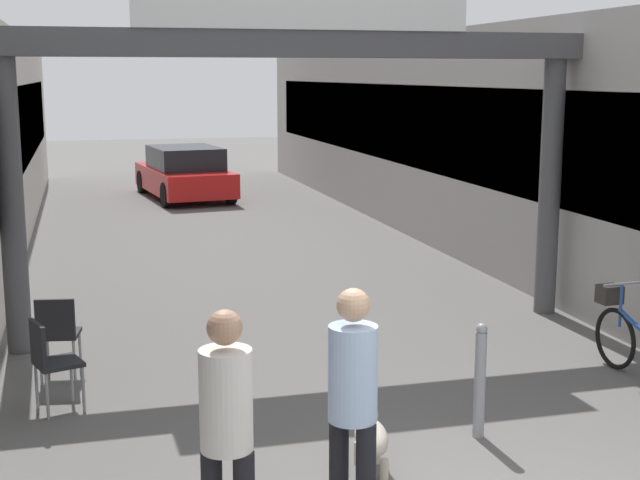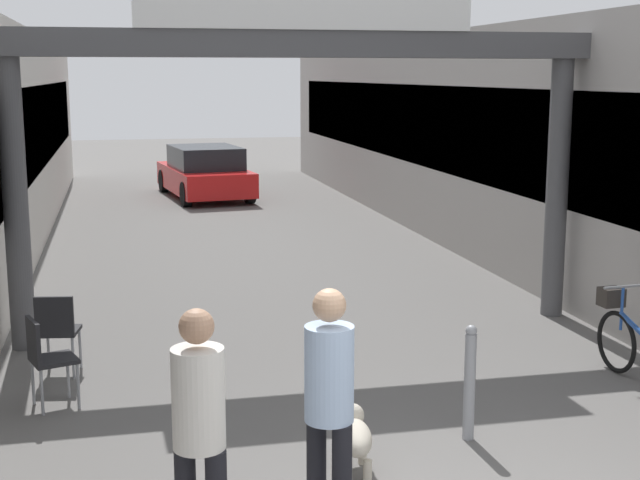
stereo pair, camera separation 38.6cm
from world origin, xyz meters
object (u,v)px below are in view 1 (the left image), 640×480
bollard_post_metal (480,380)px  cafe_chair_black_nearer (50,357)px  pedestrian_with_dog (353,394)px  dog_on_leash (370,435)px  bicycle_blue_second (640,340)px  cafe_chair_black_farther (58,330)px  pedestrian_companion (226,422)px  parked_car_red (185,173)px

bollard_post_metal → cafe_chair_black_nearer: (-3.65, 1.58, 0.01)m
pedestrian_with_dog → dog_on_leash: 1.20m
bicycle_blue_second → cafe_chair_black_farther: (-5.83, 1.57, 0.10)m
cafe_chair_black_nearer → pedestrian_with_dog: bearing=-53.6°
pedestrian_companion → cafe_chair_black_nearer: 3.32m
cafe_chair_black_nearer → parked_car_red: bearing=78.7°
dog_on_leash → cafe_chair_black_nearer: size_ratio=0.77×
bicycle_blue_second → bollard_post_metal: bollard_post_metal is taller
dog_on_leash → cafe_chair_black_nearer: bearing=142.0°
pedestrian_companion → cafe_chair_black_nearer: pedestrian_companion is taller
dog_on_leash → cafe_chair_black_nearer: cafe_chair_black_nearer is taller
pedestrian_companion → cafe_chair_black_farther: size_ratio=1.93×
pedestrian_with_dog → cafe_chair_black_nearer: (-2.10, 2.84, -0.46)m
pedestrian_with_dog → dog_on_leash: pedestrian_with_dog is taller
pedestrian_companion → dog_on_leash: (1.33, 1.11, -0.68)m
cafe_chair_black_nearer → bollard_post_metal: bearing=-23.4°
pedestrian_with_dog → bollard_post_metal: size_ratio=1.68×
bollard_post_metal → parked_car_red: 16.07m
pedestrian_companion → cafe_chair_black_farther: 4.19m
bicycle_blue_second → bollard_post_metal: bearing=-157.4°
pedestrian_companion → bollard_post_metal: bearing=31.3°
pedestrian_with_dog → parked_car_red: bearing=87.4°
pedestrian_with_dog → bicycle_blue_second: bearing=30.1°
bicycle_blue_second → dog_on_leash: bearing=-158.6°
dog_on_leash → cafe_chair_black_nearer: (-2.51, 1.97, 0.24)m
bicycle_blue_second → bollard_post_metal: 2.43m
dog_on_leash → bollard_post_metal: size_ratio=0.66×
bollard_post_metal → cafe_chair_black_farther: bollard_post_metal is taller
pedestrian_with_dog → bicycle_blue_second: pedestrian_with_dog is taller
cafe_chair_black_nearer → parked_car_red: size_ratio=0.21×
pedestrian_companion → dog_on_leash: pedestrian_companion is taller
pedestrian_with_dog → cafe_chair_black_nearer: size_ratio=1.96×
dog_on_leash → bicycle_blue_second: 3.63m
cafe_chair_black_nearer → cafe_chair_black_farther: size_ratio=1.00×
bicycle_blue_second → bollard_post_metal: size_ratio=1.63×
bicycle_blue_second → cafe_chair_black_nearer: size_ratio=1.90×
bollard_post_metal → cafe_chair_black_farther: bearing=145.1°
dog_on_leash → bicycle_blue_second: bearing=21.4°
bollard_post_metal → parked_car_red: bearing=92.7°
pedestrian_with_dog → dog_on_leash: bearing=64.4°
pedestrian_companion → dog_on_leash: size_ratio=2.52×
pedestrian_with_dog → bollard_post_metal: 2.06m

